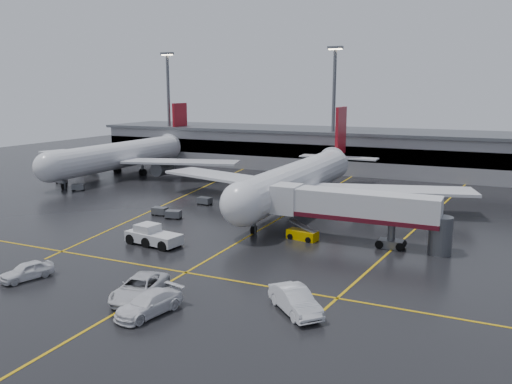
% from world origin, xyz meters
% --- Properties ---
extents(ground, '(220.00, 220.00, 0.00)m').
position_xyz_m(ground, '(0.00, 0.00, 0.00)').
color(ground, black).
rests_on(ground, ground).
extents(apron_line_centre, '(0.25, 90.00, 0.02)m').
position_xyz_m(apron_line_centre, '(0.00, 0.00, 0.01)').
color(apron_line_centre, gold).
rests_on(apron_line_centre, ground).
extents(apron_line_stop, '(60.00, 0.25, 0.02)m').
position_xyz_m(apron_line_stop, '(0.00, -22.00, 0.01)').
color(apron_line_stop, gold).
rests_on(apron_line_stop, ground).
extents(apron_line_left, '(9.99, 69.35, 0.02)m').
position_xyz_m(apron_line_left, '(-20.00, 10.00, 0.01)').
color(apron_line_left, gold).
rests_on(apron_line_left, ground).
extents(apron_line_right, '(7.57, 69.64, 0.02)m').
position_xyz_m(apron_line_right, '(18.00, 10.00, 0.01)').
color(apron_line_right, gold).
rests_on(apron_line_right, ground).
extents(terminal, '(122.00, 19.00, 8.60)m').
position_xyz_m(terminal, '(0.00, 47.93, 4.32)').
color(terminal, gray).
rests_on(terminal, ground).
extents(light_mast_left, '(3.00, 1.20, 25.45)m').
position_xyz_m(light_mast_left, '(-45.00, 42.00, 14.47)').
color(light_mast_left, '#595B60').
rests_on(light_mast_left, ground).
extents(light_mast_mid, '(3.00, 1.20, 25.45)m').
position_xyz_m(light_mast_mid, '(-5.00, 42.00, 14.47)').
color(light_mast_mid, '#595B60').
rests_on(light_mast_mid, ground).
extents(main_airliner, '(48.80, 45.60, 14.10)m').
position_xyz_m(main_airliner, '(0.00, 9.70, 4.21)').
color(main_airliner, silver).
rests_on(main_airliner, ground).
extents(second_airliner, '(48.80, 45.60, 14.10)m').
position_xyz_m(second_airliner, '(-42.00, 21.70, 4.21)').
color(second_airliner, silver).
rests_on(second_airliner, ground).
extents(jet_bridge, '(19.90, 3.40, 6.05)m').
position_xyz_m(jet_bridge, '(11.87, -6.00, 3.93)').
color(jet_bridge, silver).
rests_on(jet_bridge, ground).
extents(pushback_tractor, '(6.78, 3.58, 2.32)m').
position_xyz_m(pushback_tractor, '(-8.23, -15.82, 0.92)').
color(pushback_tractor, silver).
rests_on(pushback_tractor, ground).
extents(belt_loader, '(3.77, 2.22, 2.25)m').
position_xyz_m(belt_loader, '(6.17, -6.97, 0.56)').
color(belt_loader, '#CE9D00').
rests_on(belt_loader, ground).
extents(service_van_a, '(4.17, 6.94, 1.80)m').
position_xyz_m(service_van_a, '(-0.10, -28.84, 0.90)').
color(service_van_a, silver).
rests_on(service_van_a, ground).
extents(service_van_b, '(3.54, 6.14, 1.67)m').
position_xyz_m(service_van_b, '(2.43, -30.98, 0.84)').
color(service_van_b, white).
rests_on(service_van_b, ground).
extents(service_van_c, '(5.70, 5.54, 1.94)m').
position_xyz_m(service_van_c, '(12.43, -25.99, 0.97)').
color(service_van_c, silver).
rests_on(service_van_c, ground).
extents(service_van_d, '(3.18, 5.04, 1.60)m').
position_xyz_m(service_van_d, '(-12.09, -29.51, 0.80)').
color(service_van_d, white).
rests_on(service_van_d, ground).
extents(baggage_cart_a, '(2.25, 1.73, 1.12)m').
position_xyz_m(baggage_cart_a, '(-12.81, -4.89, 0.63)').
color(baggage_cart_a, '#595B60').
rests_on(baggage_cart_a, ground).
extents(baggage_cart_b, '(2.10, 1.46, 1.12)m').
position_xyz_m(baggage_cart_b, '(-15.58, -4.05, 0.63)').
color(baggage_cart_b, '#595B60').
rests_on(baggage_cart_b, ground).
extents(baggage_cart_c, '(2.09, 1.44, 1.12)m').
position_xyz_m(baggage_cart_c, '(-13.45, 4.41, 0.63)').
color(baggage_cart_c, '#595B60').
rests_on(baggage_cart_c, ground).
extents(baggage_cart_d, '(2.22, 1.68, 1.12)m').
position_xyz_m(baggage_cart_d, '(-46.47, 8.88, 0.63)').
color(baggage_cart_d, '#595B60').
rests_on(baggage_cart_d, ground).
extents(baggage_cart_e, '(2.38, 2.16, 1.12)m').
position_xyz_m(baggage_cart_e, '(-38.78, 4.99, 0.63)').
color(baggage_cart_e, '#595B60').
rests_on(baggage_cart_e, ground).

